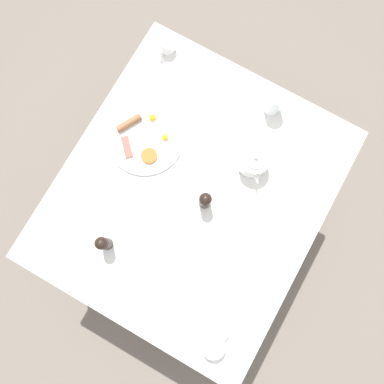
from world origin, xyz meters
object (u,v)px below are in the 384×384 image
object	(u,v)px
teapot_near	(254,160)
pepper_grinder	(103,244)
knife_by_plate	(200,83)
teacup_with_saucer_left	(213,344)
breakfast_plate	(145,136)
creamer_jug	(167,45)
water_glass_tall	(274,102)
salt_grinder	(205,201)
fork_by_plate	(223,277)

from	to	relation	value
teapot_near	pepper_grinder	bearing A→B (deg)	-67.04
teapot_near	knife_by_plate	bearing A→B (deg)	-155.73
teacup_with_saucer_left	pepper_grinder	world-z (taller)	pepper_grinder
teapot_near	breakfast_plate	bearing A→B (deg)	-110.81
breakfast_plate	creamer_jug	bearing A→B (deg)	-163.06
water_glass_tall	knife_by_plate	bearing A→B (deg)	-81.02
salt_grinder	knife_by_plate	world-z (taller)	salt_grinder
breakfast_plate	teacup_with_saucer_left	distance (m)	0.78
water_glass_tall	salt_grinder	xyz separation A→B (m)	(0.45, -0.04, 0.01)
breakfast_plate	teapot_near	xyz separation A→B (m)	(-0.11, 0.40, 0.04)
water_glass_tall	salt_grinder	distance (m)	0.45
creamer_jug	pepper_grinder	world-z (taller)	pepper_grinder
pepper_grinder	teapot_near	bearing A→B (deg)	148.86
creamer_jug	teacup_with_saucer_left	bearing A→B (deg)	38.08
teacup_with_saucer_left	pepper_grinder	bearing A→B (deg)	-102.58
creamer_jug	pepper_grinder	distance (m)	0.79
teapot_near	knife_by_plate	distance (m)	0.38
teapot_near	creamer_jug	bearing A→B (deg)	-151.90
teapot_near	water_glass_tall	bearing A→B (deg)	153.37
teacup_with_saucer_left	fork_by_plate	xyz separation A→B (m)	(-0.21, -0.07, -0.03)
water_glass_tall	creamer_jug	distance (m)	0.47
teapot_near	fork_by_plate	size ratio (longest dim) A/B	0.97
teacup_with_saucer_left	salt_grinder	world-z (taller)	salt_grinder
creamer_jug	salt_grinder	world-z (taller)	salt_grinder
teacup_with_saucer_left	water_glass_tall	world-z (taller)	water_glass_tall
fork_by_plate	knife_by_plate	world-z (taller)	same
water_glass_tall	salt_grinder	size ratio (longest dim) A/B	0.90
teapot_near	creamer_jug	size ratio (longest dim) A/B	1.88
knife_by_plate	pepper_grinder	bearing A→B (deg)	0.76
creamer_jug	knife_by_plate	size ratio (longest dim) A/B	0.53
teapot_near	water_glass_tall	size ratio (longest dim) A/B	1.53
teapot_near	teacup_with_saucer_left	size ratio (longest dim) A/B	1.11
water_glass_tall	fork_by_plate	bearing A→B (deg)	12.55
teacup_with_saucer_left	water_glass_tall	distance (m)	0.89
water_glass_tall	teapot_near	bearing A→B (deg)	9.27
breakfast_plate	creamer_jug	distance (m)	0.37
pepper_grinder	breakfast_plate	bearing A→B (deg)	-168.30
salt_grinder	fork_by_plate	distance (m)	0.28
water_glass_tall	salt_grinder	bearing A→B (deg)	-5.56
breakfast_plate	pepper_grinder	bearing A→B (deg)	11.70
water_glass_tall	creamer_jug	bearing A→B (deg)	-92.08
pepper_grinder	salt_grinder	world-z (taller)	same
pepper_grinder	fork_by_plate	world-z (taller)	pepper_grinder
knife_by_plate	breakfast_plate	bearing A→B (deg)	-14.52
teapot_near	salt_grinder	distance (m)	0.23
fork_by_plate	breakfast_plate	bearing A→B (deg)	-121.42
teapot_near	creamer_jug	xyz separation A→B (m)	(-0.25, -0.51, -0.02)
teapot_near	teacup_with_saucer_left	bearing A→B (deg)	-19.93
pepper_grinder	knife_by_plate	size ratio (longest dim) A/B	0.73
teapot_near	salt_grinder	world-z (taller)	salt_grinder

